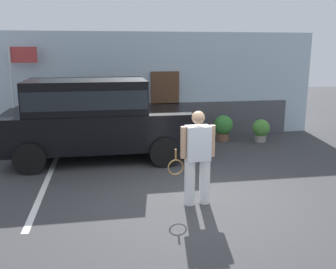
% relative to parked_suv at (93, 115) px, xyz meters
% --- Properties ---
extents(ground_plane, '(40.00, 40.00, 0.00)m').
position_rel_parked_suv_xyz_m(ground_plane, '(1.96, -3.26, -1.15)').
color(ground_plane, '#38383A').
extents(parking_stripe_0, '(0.12, 4.40, 0.01)m').
position_rel_parked_suv_xyz_m(parking_stripe_0, '(-1.01, -1.76, -1.14)').
color(parking_stripe_0, silver).
rests_on(parking_stripe_0, ground_plane).
extents(house_frontage, '(10.40, 0.40, 3.31)m').
position_rel_parked_suv_xyz_m(house_frontage, '(1.96, 2.42, 0.41)').
color(house_frontage, silver).
rests_on(house_frontage, ground_plane).
extents(parked_suv, '(4.61, 2.19, 2.05)m').
position_rel_parked_suv_xyz_m(parked_suv, '(0.00, 0.00, 0.00)').
color(parked_suv, black).
rests_on(parked_suv, ground_plane).
extents(tennis_player_man, '(0.90, 0.29, 1.73)m').
position_rel_parked_suv_xyz_m(tennis_player_man, '(1.89, -3.26, -0.25)').
color(tennis_player_man, white).
rests_on(tennis_player_man, ground_plane).
extents(potted_plant_by_porch, '(0.60, 0.60, 0.79)m').
position_rel_parked_suv_xyz_m(potted_plant_by_porch, '(3.89, 1.38, -0.71)').
color(potted_plant_by_porch, brown).
rests_on(potted_plant_by_porch, ground_plane).
extents(potted_plant_secondary, '(0.53, 0.53, 0.70)m').
position_rel_parked_suv_xyz_m(potted_plant_secondary, '(4.98, 1.04, -0.76)').
color(potted_plant_secondary, gray).
rests_on(potted_plant_secondary, ground_plane).
extents(flag_pole, '(0.80, 0.12, 2.90)m').
position_rel_parked_suv_xyz_m(flag_pole, '(-2.14, 1.95, 0.87)').
color(flag_pole, silver).
rests_on(flag_pole, ground_plane).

